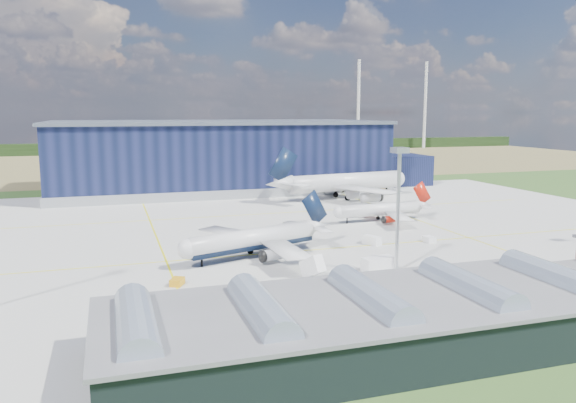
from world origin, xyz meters
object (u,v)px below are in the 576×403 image
object	(u,v)px
gse_tug_b	(177,282)
gse_tug_c	(384,191)
gse_van_a	(378,264)
airliner_red	(379,203)
gse_cart_a	(429,239)
airliner_widebody	(346,173)
gse_van_c	(562,274)
airstair	(312,272)
hangar	(224,158)
gse_van_b	(372,240)
light_mast_center	(399,189)
airliner_navy	(252,228)
gse_tug_a	(282,231)

from	to	relation	value
gse_tug_b	gse_tug_c	world-z (taller)	gse_tug_c
gse_van_a	gse_tug_c	distance (m)	102.91
airliner_red	gse_cart_a	xyz separation A→B (m)	(-0.43, -25.83, -4.33)
airliner_red	gse_tug_b	bearing A→B (deg)	31.95
gse_tug_b	airliner_widebody	bearing A→B (deg)	76.33
airliner_widebody	gse_tug_b	bearing A→B (deg)	-137.84
gse_van_c	airstair	world-z (taller)	airstair
gse_tug_c	airstair	size ratio (longest dim) A/B	0.73
gse_van_a	airstair	xyz separation A→B (m)	(-13.72, -1.78, 0.21)
airliner_widebody	gse_tug_c	distance (m)	21.29
gse_van_c	airliner_red	bearing A→B (deg)	23.99
hangar	airliner_widebody	world-z (taller)	hangar
gse_tug_b	gse_van_c	world-z (taller)	gse_van_c
airliner_widebody	gse_cart_a	size ratio (longest dim) A/B	17.64
hangar	gse_van_b	xyz separation A→B (m)	(12.42, -104.06, -10.63)
airstair	gse_van_b	bearing A→B (deg)	27.20
airliner_widebody	gse_cart_a	bearing A→B (deg)	-105.55
gse_tug_b	airstair	xyz separation A→B (m)	(23.00, -4.33, 0.93)
light_mast_center	gse_van_a	size ratio (longest dim) A/B	3.76
hangar	gse_tug_c	bearing A→B (deg)	-31.95
gse_van_b	gse_cart_a	bearing A→B (deg)	-29.33
airliner_navy	light_mast_center	bearing A→B (deg)	122.68
gse_cart_a	gse_tug_c	bearing A→B (deg)	68.08
airstair	hangar	bearing A→B (deg)	68.75
gse_van_b	airstair	distance (m)	30.64
airliner_navy	airliner_red	size ratio (longest dim) A/B	1.21
light_mast_center	gse_tug_b	distance (m)	42.62
light_mast_center	airstair	size ratio (longest dim) A/B	4.76
gse_tug_c	airstair	distance (m)	111.51
airliner_widebody	gse_tug_a	world-z (taller)	airliner_widebody
gse_tug_b	gse_van_b	distance (m)	48.11
hangar	gse_tug_b	world-z (taller)	hangar
light_mast_center	gse_tug_a	size ratio (longest dim) A/B	6.88
gse_van_b	airliner_navy	bearing A→B (deg)	163.92
gse_van_b	gse_van_c	bearing A→B (deg)	-81.26
airliner_navy	airstair	distance (m)	20.06
airliner_widebody	gse_cart_a	xyz separation A→B (m)	(-8.26, -66.07, -8.20)
airliner_navy	gse_van_c	world-z (taller)	airliner_navy
gse_tug_a	airstair	xyz separation A→B (m)	(-6.19, -37.70, 0.85)
gse_tug_b	airliner_red	bearing A→B (deg)	60.57
hangar	airliner_red	distance (m)	84.53
airliner_red	gse_van_b	size ratio (longest dim) A/B	7.12
gse_cart_a	gse_van_b	bearing A→B (deg)	170.47
airliner_red	gse_tug_a	bearing A→B (deg)	11.49
gse_tug_c	airstair	bearing A→B (deg)	-124.49
gse_van_b	gse_tug_c	world-z (taller)	gse_van_b
airliner_navy	gse_cart_a	size ratio (longest dim) A/B	12.05
light_mast_center	airliner_widebody	xyz separation A→B (m)	(27.00, 85.00, -6.56)
gse_tug_a	gse_cart_a	world-z (taller)	gse_tug_a
hangar	gse_tug_b	xyz separation A→B (m)	(-32.59, -121.04, -11.00)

